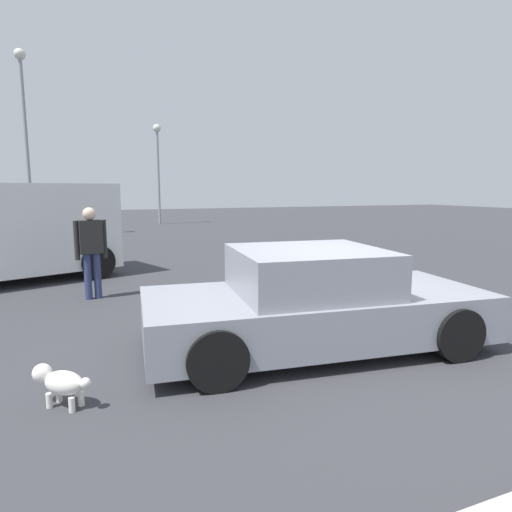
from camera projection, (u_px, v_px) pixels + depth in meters
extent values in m
plane|color=#38383D|center=(323.00, 346.00, 5.66)|extent=(80.00, 80.00, 0.00)
cube|color=gray|center=(315.00, 313.00, 5.58)|extent=(4.45, 2.29, 0.57)
cube|color=gray|center=(309.00, 271.00, 5.47)|extent=(1.97, 1.86, 0.55)
cube|color=slate|center=(369.00, 267.00, 5.70)|extent=(0.23, 1.54, 0.46)
cube|color=slate|center=(243.00, 274.00, 5.25)|extent=(0.23, 1.54, 0.46)
cylinder|color=black|center=(379.00, 299.00, 6.80)|extent=(0.66, 0.29, 0.64)
cylinder|color=black|center=(457.00, 334.00, 5.17)|extent=(0.66, 0.29, 0.64)
cylinder|color=black|center=(194.00, 313.00, 6.04)|extent=(0.66, 0.29, 0.64)
cylinder|color=black|center=(217.00, 359.00, 4.40)|extent=(0.66, 0.29, 0.64)
ellipsoid|color=white|center=(64.00, 383.00, 4.06)|extent=(0.45, 0.43, 0.22)
sphere|color=white|center=(42.00, 373.00, 4.13)|extent=(0.18, 0.18, 0.18)
sphere|color=white|center=(37.00, 373.00, 4.15)|extent=(0.08, 0.08, 0.08)
cylinder|color=white|center=(49.00, 400.00, 4.07)|extent=(0.06, 0.06, 0.14)
cylinder|color=white|center=(59.00, 395.00, 4.19)|extent=(0.06, 0.06, 0.14)
cylinder|color=white|center=(72.00, 405.00, 3.99)|extent=(0.06, 0.06, 0.14)
cylinder|color=white|center=(81.00, 399.00, 4.11)|extent=(0.06, 0.06, 0.14)
sphere|color=white|center=(85.00, 383.00, 3.98)|extent=(0.10, 0.10, 0.10)
cube|color=slate|center=(102.00, 206.00, 10.78)|extent=(0.61, 1.59, 0.76)
cylinder|color=black|center=(68.00, 253.00, 11.28)|extent=(0.80, 0.49, 0.76)
cylinder|color=black|center=(97.00, 262.00, 9.91)|extent=(0.80, 0.49, 0.76)
cylinder|color=navy|center=(88.00, 276.00, 8.03)|extent=(0.13, 0.13, 0.85)
cylinder|color=navy|center=(98.00, 276.00, 8.12)|extent=(0.13, 0.13, 0.85)
cube|color=#262626|center=(90.00, 237.00, 7.96)|extent=(0.43, 0.30, 0.60)
cylinder|color=#262626|center=(77.00, 240.00, 7.85)|extent=(0.09, 0.09, 0.71)
cylinder|color=#262626|center=(104.00, 239.00, 8.09)|extent=(0.09, 0.09, 0.71)
sphere|color=beige|center=(89.00, 214.00, 7.90)|extent=(0.23, 0.23, 0.23)
cylinder|color=gray|center=(158.00, 178.00, 25.03)|extent=(0.14, 0.14, 5.25)
sphere|color=silver|center=(157.00, 128.00, 24.62)|extent=(0.44, 0.44, 0.44)
cylinder|color=gray|center=(27.00, 150.00, 17.96)|extent=(0.14, 0.14, 7.17)
sphere|color=silver|center=(20.00, 54.00, 17.40)|extent=(0.44, 0.44, 0.44)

